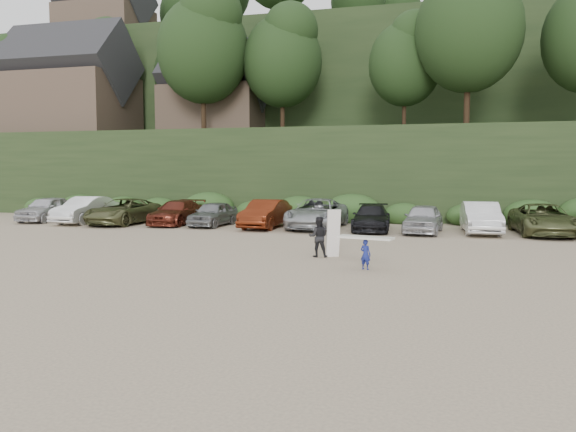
% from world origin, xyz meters
% --- Properties ---
extents(ground, '(120.00, 120.00, 0.00)m').
position_xyz_m(ground, '(0.00, 0.00, 0.00)').
color(ground, tan).
rests_on(ground, ground).
extents(hillside_backdrop, '(90.00, 41.50, 28.00)m').
position_xyz_m(hillside_backdrop, '(-0.26, 35.93, 11.22)').
color(hillside_backdrop, black).
rests_on(hillside_backdrop, ground).
extents(parked_cars, '(39.57, 6.49, 1.65)m').
position_xyz_m(parked_cars, '(1.17, 10.07, 0.77)').
color(parked_cars, silver).
rests_on(parked_cars, ground).
extents(child_surfer, '(1.90, 0.91, 1.10)m').
position_xyz_m(child_surfer, '(3.90, -1.71, 0.75)').
color(child_surfer, navy).
rests_on(child_surfer, ground).
extents(adult_surfer, '(1.25, 0.70, 1.80)m').
position_xyz_m(adult_surfer, '(1.89, 0.48, 0.78)').
color(adult_surfer, black).
rests_on(adult_surfer, ground).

